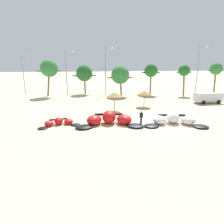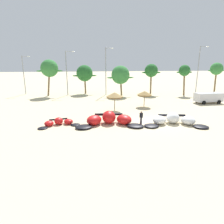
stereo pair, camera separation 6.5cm
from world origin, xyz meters
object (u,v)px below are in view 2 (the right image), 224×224
lamppost_east (199,68)px  parked_van (208,97)px  lamppost_east_center (106,69)px  lamppost_west (24,73)px  kite_left (109,120)px  palm_leftmost (49,69)px  palm_left_of_gap (120,75)px  person_near_kites (141,118)px  kite_far_left (59,122)px  palm_left (85,73)px  palm_center_right (184,71)px  palm_center_left (151,71)px  kite_left_of_center (174,120)px  beach_umbrella_middle (145,93)px  beach_umbrella_near_van (115,95)px  lamppost_west_center (67,71)px  palm_right_of_gap (217,69)px

lamppost_east → parked_van: bearing=-109.3°
lamppost_east_center → lamppost_west: bearing=169.8°
kite_left → lamppost_east: bearing=40.7°
lamppost_east_center → lamppost_east: lamppost_east is taller
parked_van → palm_leftmost: palm_leftmost is taller
palm_left_of_gap → person_near_kites: bearing=-92.8°
kite_far_left → palm_left: size_ratio=0.75×
palm_center_right → lamppost_west: bearing=170.7°
kite_far_left → lamppost_east_center: bearing=69.5°
palm_center_right → palm_center_left: bearing=163.8°
kite_left_of_center → lamppost_east: 25.41m
beach_umbrella_middle → lamppost_east_center: lamppost_east_center is taller
palm_left_of_gap → beach_umbrella_near_van: bearing=-103.5°
kite_left → lamppost_west: size_ratio=0.96×
palm_left_of_gap → lamppost_west: 21.69m
lamppost_west → lamppost_west_center: size_ratio=0.90×
kite_left_of_center → lamppost_east: (14.62, 20.07, 5.35)m
lamppost_west → lamppost_east_center: 18.57m
person_near_kites → palm_left: 25.40m
kite_far_left → palm_left: bearing=82.6°
kite_left_of_center → palm_left_of_gap: size_ratio=1.17×
lamppost_east → kite_left: bearing=-139.3°
beach_umbrella_middle → palm_center_left: (5.10, 12.22, 3.05)m
lamppost_west_center → kite_left: bearing=-73.4°
palm_left_of_gap → palm_right_of_gap: 22.63m
lamppost_east → palm_left_of_gap: bearing=178.3°
palm_center_right → palm_left: bearing=167.5°
parked_van → palm_center_left: palm_center_left is taller
beach_umbrella_middle → palm_center_left: palm_center_left is taller
parked_van → palm_left: size_ratio=0.75×
beach_umbrella_near_van → palm_center_right: bearing=35.5°
palm_left_of_gap → lamppost_east_center: size_ratio=0.63×
palm_center_right → beach_umbrella_middle: bearing=-139.5°
palm_right_of_gap → kite_left: bearing=-143.5°
palm_leftmost → palm_right_of_gap: size_ratio=1.09×
person_near_kites → lamppost_west: size_ratio=0.19×
palm_left_of_gap → palm_right_of_gap: bearing=1.5°
palm_left → lamppost_west: (-13.46, 0.92, 0.15)m
kite_far_left → lamppost_east_center: (7.80, 20.85, 5.33)m
lamppost_east → kite_left_of_center: bearing=-126.1°
kite_left → lamppost_east: 29.82m
kite_left → palm_center_left: 24.48m
kite_far_left → palm_left_of_gap: size_ratio=0.76×
lamppost_east_center → palm_center_left: bearing=-2.8°
palm_left_of_gap → palm_right_of_gap: (22.60, 0.57, 1.09)m
beach_umbrella_near_van → beach_umbrella_middle: 5.66m
beach_umbrella_near_van → beach_umbrella_middle: (5.26, 2.07, -0.19)m
kite_left → beach_umbrella_middle: 11.13m
kite_left_of_center → parked_van: parked_van is taller
parked_van → palm_left: bearing=147.7°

